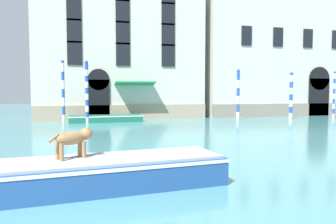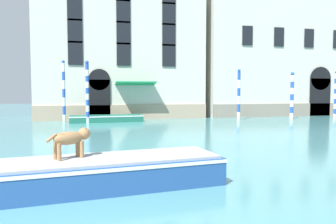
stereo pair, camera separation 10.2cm
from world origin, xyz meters
name	(u,v)px [view 1 (the left image)]	position (x,y,z in m)	size (l,w,h in m)	color
palazzo_left	(119,46)	(3.65, 26.61, 6.38)	(14.06, 7.40, 12.80)	beige
palazzo_right	(275,31)	(19.19, 26.62, 8.32)	(15.55, 6.13, 16.67)	beige
boat_foreground	(80,174)	(0.63, 4.84, 0.39)	(7.25, 2.47, 0.74)	#234C8C
dog_on_deck	(74,138)	(0.50, 5.05, 1.22)	(1.01, 0.67, 0.74)	#997047
boat_moored_near_palazzo	(106,118)	(2.14, 22.03, 0.27)	(5.54, 1.98, 0.51)	#1E6651
mooring_pole_0	(63,92)	(-0.89, 21.76, 2.30)	(0.23, 0.23, 4.56)	white
mooring_pole_1	(291,95)	(17.18, 20.77, 1.97)	(0.29, 0.29, 3.90)	white
mooring_pole_2	(334,95)	(20.94, 20.26, 2.00)	(0.20, 0.20, 3.98)	white
mooring_pole_3	(238,94)	(12.63, 21.20, 2.06)	(0.25, 0.25, 4.08)	white
mooring_pole_4	(87,92)	(0.78, 21.22, 2.28)	(0.25, 0.25, 4.52)	white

